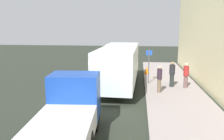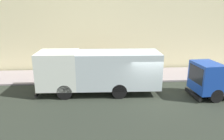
{
  "view_description": "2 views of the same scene",
  "coord_description": "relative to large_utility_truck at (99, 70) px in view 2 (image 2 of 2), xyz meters",
  "views": [
    {
      "loc": [
        2.54,
        -12.97,
        4.31
      ],
      "look_at": [
        0.78,
        2.0,
        1.5
      ],
      "focal_mm": 37.35,
      "sensor_mm": 36.0,
      "label": 1
    },
    {
      "loc": [
        -12.83,
        3.36,
        5.72
      ],
      "look_at": [
        1.64,
        2.37,
        1.49
      ],
      "focal_mm": 33.86,
      "sensor_mm": 36.0,
      "label": 2
    }
  ],
  "objects": [
    {
      "name": "pedestrian_standing",
      "position": [
        2.73,
        -1.45,
        -0.62
      ],
      "size": [
        0.32,
        0.32,
        1.76
      ],
      "rotation": [
        0.0,
        0.0,
        1.57
      ],
      "color": "brown",
      "rests_on": "sidewalk"
    },
    {
      "name": "pedestrian_third",
      "position": [
        3.73,
        0.13,
        -0.62
      ],
      "size": [
        0.45,
        0.45,
        1.79
      ],
      "rotation": [
        0.0,
        0.0,
        6.12
      ],
      "color": "black",
      "rests_on": "sidewalk"
    },
    {
      "name": "large_utility_truck",
      "position": [
        0.0,
        0.0,
        0.0
      ],
      "size": [
        2.64,
        8.37,
        2.96
      ],
      "rotation": [
        0.0,
        0.0,
        -0.03
      ],
      "color": "white",
      "rests_on": "ground"
    },
    {
      "name": "small_flatbed_truck",
      "position": [
        -1.2,
        -8.08,
        -0.59
      ],
      "size": [
        2.36,
        4.83,
        2.37
      ],
      "rotation": [
        0.0,
        0.0,
        0.07
      ],
      "color": "#173D9B",
      "rests_on": "ground"
    },
    {
      "name": "street_sign_post",
      "position": [
        2.13,
        0.92,
        -0.05
      ],
      "size": [
        0.44,
        0.08,
        2.56
      ],
      "color": "#4C5156",
      "rests_on": "sidewalk"
    },
    {
      "name": "pedestrian_walking",
      "position": [
        4.65,
        -0.07,
        -0.63
      ],
      "size": [
        0.43,
        0.43,
        1.75
      ],
      "rotation": [
        0.0,
        0.0,
        6.09
      ],
      "color": "brown",
      "rests_on": "sidewalk"
    },
    {
      "name": "sidewalk",
      "position": [
        3.78,
        -3.32,
        -1.62
      ],
      "size": [
        3.81,
        30.0,
        0.12
      ],
      "primitive_type": "cube",
      "color": "gray",
      "rests_on": "ground"
    },
    {
      "name": "building_facade",
      "position": [
        6.18,
        -3.32,
        3.21
      ],
      "size": [
        0.5,
        30.0,
        9.78
      ],
      "primitive_type": "cube",
      "color": "beige",
      "rests_on": "ground"
    },
    {
      "name": "ground",
      "position": [
        -1.13,
        -3.32,
        -1.68
      ],
      "size": [
        80.0,
        80.0,
        0.0
      ],
      "primitive_type": "plane",
      "color": "#252A21"
    },
    {
      "name": "traffic_cone_orange",
      "position": [
        2.12,
        4.54,
        -1.21
      ],
      "size": [
        0.48,
        0.48,
        0.69
      ],
      "primitive_type": "cone",
      "color": "orange",
      "rests_on": "sidewalk"
    }
  ]
}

